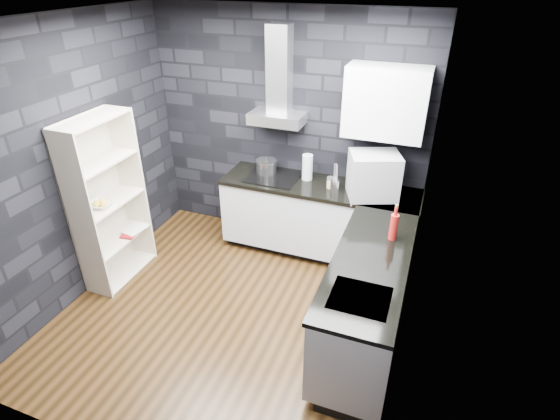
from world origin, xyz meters
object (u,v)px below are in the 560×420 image
Objects in this scene: red_bottle at (394,227)px; bookshelf at (108,203)px; glass_vase at (307,167)px; appliance_garage at (373,176)px; storage_jar at (331,183)px; utensil_crock at (335,186)px; fruit_bowl at (101,204)px; pot at (266,167)px.

bookshelf is at bearing -173.07° from red_bottle.
glass_vase is 0.59× the size of appliance_garage.
storage_jar is 0.86× the size of utensil_crock.
utensil_crock is (0.37, -0.18, -0.08)m from glass_vase.
pot is at bearing 46.90° from fruit_bowl.
utensil_crock is 0.25× the size of appliance_garage.
pot is 2.22× the size of storage_jar.
utensil_crock is at bearing 134.49° from red_bottle.
pot is at bearing 32.23° from bookshelf.
red_bottle is 1.04× the size of fruit_bowl.
bookshelf is at bearing -150.99° from storage_jar.
bookshelf is (-2.83, -0.34, -0.12)m from red_bottle.
utensil_crock is 1.03m from red_bottle.
bookshelf is at bearing 90.00° from fruit_bowl.
utensil_crock is at bearing -10.75° from pot.
red_bottle is at bearing -29.56° from pot.
appliance_garage is 2.79m from fruit_bowl.
appliance_garage is at bearing 25.78° from fruit_bowl.
utensil_crock is 0.07× the size of bookshelf.
storage_jar is at bearing 132.78° from utensil_crock.
fruit_bowl is at bearing -102.41° from bookshelf.
utensil_crock reaches higher than storage_jar.
bookshelf reaches higher than storage_jar.
bookshelf is (-2.05, -1.14, -0.05)m from storage_jar.
bookshelf reaches higher than fruit_bowl.
appliance_garage is at bearing -5.93° from pot.
bookshelf is at bearing -144.25° from glass_vase.
appliance_garage is (1.25, -0.13, 0.14)m from pot.
glass_vase is at bearing 2.18° from pot.
red_bottle is (0.33, -0.76, -0.10)m from appliance_garage.
appliance_garage is at bearing -11.09° from glass_vase.
glass_vase is 0.42m from utensil_crock.
appliance_garage is 2.75m from bookshelf.
storage_jar is (0.31, -0.12, -0.09)m from glass_vase.
appliance_garage is at bearing -3.88° from storage_jar.
glass_vase reaches higher than storage_jar.
bookshelf reaches higher than utensil_crock.
appliance_garage reaches higher than fruit_bowl.
glass_vase is 2.16m from bookshelf.
storage_jar is 1.11m from red_bottle.
appliance_garage is at bearing 11.45° from bookshelf.
pot is at bearing 152.69° from appliance_garage.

